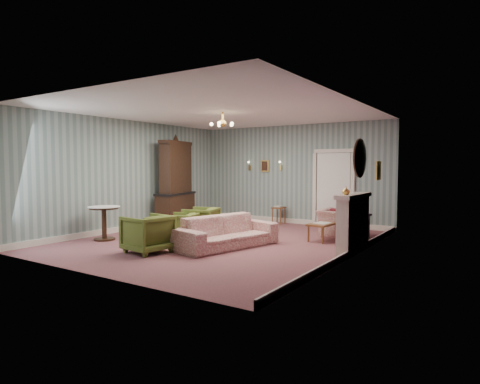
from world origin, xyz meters
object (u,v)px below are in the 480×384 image
Objects in this scene: wingback_chair at (342,218)px; side_table_black at (357,229)px; dresser at (175,181)px; olive_chair_a at (148,232)px; pedestal_table at (104,223)px; olive_chair_c at (201,220)px; coffee_table at (322,232)px; olive_chair_b at (181,225)px; sofa_chintz at (227,226)px; fireplace at (353,223)px.

wingback_chair is 1.04m from side_table_black.
dresser is (-4.67, -0.79, 0.85)m from wingback_chair.
pedestal_table is (-1.84, 0.43, -0.02)m from olive_chair_a.
olive_chair_c is 2.92m from coffee_table.
olive_chair_b is 1.39m from sofa_chintz.
fireplace is at bearing 75.66° from olive_chair_c.
olive_chair_a is at bearing 59.82° from wingback_chair.
dresser reaches higher than olive_chair_b.
wingback_chair reaches higher than olive_chair_a.
wingback_chair is at bearing 155.28° from olive_chair_a.
wingback_chair is 1.48× the size of side_table_black.
olive_chair_c is 0.30× the size of dresser.
dresser reaches higher than sofa_chintz.
wingback_chair is 0.91m from coffee_table.
pedestal_table is (0.31, -2.76, -0.89)m from dresser.
side_table_black is (0.78, 0.05, 0.13)m from coffee_table.
sofa_chintz is 0.88× the size of dresser.
coffee_table is at bearing 103.83° from olive_chair_b.
wingback_chair reaches higher than side_table_black.
olive_chair_a is 1.20× the size of olive_chair_b.
dresser is (-2.15, 3.18, 0.87)m from olive_chair_a.
olive_chair_b is 3.24m from coffee_table.
pedestal_table is at bearing -95.34° from olive_chair_a.
sofa_chintz is 3.09m from wingback_chair.
wingback_chair is 4.81m from dresser.
olive_chair_c is 3.67m from side_table_black.
dresser is 3.21× the size of coffee_table.
sofa_chintz is 1.61× the size of fireplace.
olive_chair_a is at bearing -13.03° from pedestal_table.
wingback_chair is 5.62m from pedestal_table.
wingback_chair is 0.70× the size of fireplace.
olive_chair_c is 1.15× the size of side_table_black.
coffee_table is (-0.99, 0.87, -0.38)m from fireplace.
pedestal_table is at bearing -147.60° from coffee_table.
side_table_black is at bearing -13.60° from dresser.
sofa_chintz is at bearing 16.83° from pedestal_table.
fireplace reaches higher than sofa_chintz.
olive_chair_c is 0.55× the size of fireplace.
fireplace reaches higher than olive_chair_c.
olive_chair_a is at bearing -146.49° from fireplace.
pedestal_table is (-4.99, -2.72, 0.06)m from side_table_black.
sofa_chintz is 2.30m from coffee_table.
fireplace is at bearing 118.07° from wingback_chair.
olive_chair_c is (0.02, 0.72, 0.04)m from olive_chair_b.
olive_chair_a is 2.16m from olive_chair_c.
sofa_chintz is 3.39× the size of side_table_black.
wingback_chair is at bearing -3.63° from dresser.
fireplace is at bearing -54.45° from sofa_chintz.
pedestal_table reaches higher than olive_chair_b.
olive_chair_a is 3.91m from coffee_table.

